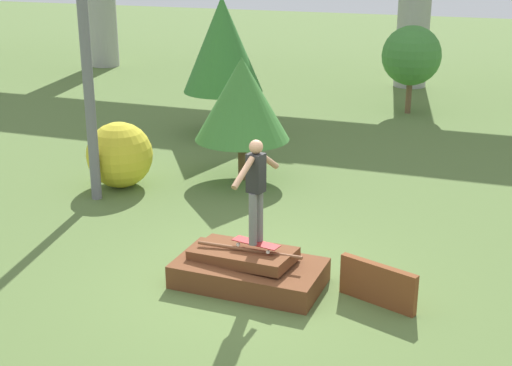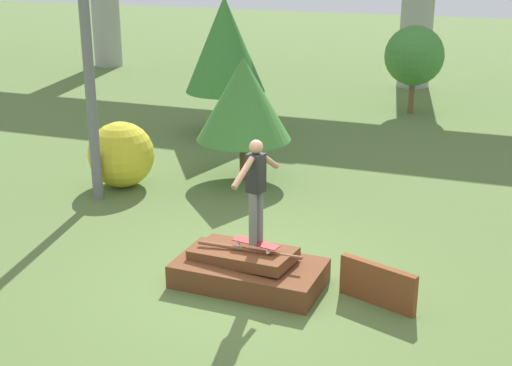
{
  "view_description": "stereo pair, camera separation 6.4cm",
  "coord_description": "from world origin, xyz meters",
  "px_view_note": "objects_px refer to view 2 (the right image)",
  "views": [
    {
      "loc": [
        3.35,
        -8.93,
        4.88
      ],
      "look_at": [
        0.09,
        0.05,
        1.58
      ],
      "focal_mm": 50.0,
      "sensor_mm": 36.0,
      "label": 1
    },
    {
      "loc": [
        3.41,
        -8.91,
        4.88
      ],
      "look_at": [
        0.09,
        0.05,
        1.58
      ],
      "focal_mm": 50.0,
      "sensor_mm": 36.0,
      "label": 2
    }
  ],
  "objects_px": {
    "tree_behind_left": "(225,45)",
    "tree_behind_right": "(244,99)",
    "skater": "(256,185)",
    "tree_mid_back": "(414,56)",
    "bush_yellow_flowering": "(121,155)",
    "skateboard": "(256,243)"
  },
  "relations": [
    {
      "from": "skater",
      "to": "tree_behind_right",
      "type": "height_order",
      "value": "tree_behind_right"
    },
    {
      "from": "skateboard",
      "to": "bush_yellow_flowering",
      "type": "relative_size",
      "value": 0.56
    },
    {
      "from": "tree_behind_left",
      "to": "tree_behind_right",
      "type": "xyz_separation_m",
      "value": [
        1.78,
        -3.28,
        -0.59
      ]
    },
    {
      "from": "tree_behind_left",
      "to": "tree_mid_back",
      "type": "bearing_deg",
      "value": 43.99
    },
    {
      "from": "skater",
      "to": "tree_mid_back",
      "type": "bearing_deg",
      "value": 87.73
    },
    {
      "from": "skater",
      "to": "bush_yellow_flowering",
      "type": "distance_m",
      "value": 5.28
    },
    {
      "from": "tree_mid_back",
      "to": "bush_yellow_flowering",
      "type": "height_order",
      "value": "tree_mid_back"
    },
    {
      "from": "tree_behind_left",
      "to": "bush_yellow_flowering",
      "type": "bearing_deg",
      "value": -95.13
    },
    {
      "from": "tree_behind_left",
      "to": "tree_behind_right",
      "type": "height_order",
      "value": "tree_behind_left"
    },
    {
      "from": "skater",
      "to": "tree_behind_left",
      "type": "height_order",
      "value": "tree_behind_left"
    },
    {
      "from": "tree_behind_right",
      "to": "bush_yellow_flowering",
      "type": "height_order",
      "value": "tree_behind_right"
    },
    {
      "from": "skater",
      "to": "tree_behind_left",
      "type": "xyz_separation_m",
      "value": [
        -3.71,
        7.75,
        0.76
      ]
    },
    {
      "from": "skater",
      "to": "tree_behind_right",
      "type": "xyz_separation_m",
      "value": [
        -1.93,
        4.47,
        0.18
      ]
    },
    {
      "from": "bush_yellow_flowering",
      "to": "tree_behind_left",
      "type": "bearing_deg",
      "value": 84.87
    },
    {
      "from": "skater",
      "to": "tree_behind_right",
      "type": "relative_size",
      "value": 0.6
    },
    {
      "from": "skateboard",
      "to": "bush_yellow_flowering",
      "type": "xyz_separation_m",
      "value": [
        -4.12,
        3.18,
        0.03
      ]
    },
    {
      "from": "tree_behind_left",
      "to": "tree_mid_back",
      "type": "height_order",
      "value": "tree_behind_left"
    },
    {
      "from": "skateboard",
      "to": "tree_mid_back",
      "type": "relative_size",
      "value": 0.3
    },
    {
      "from": "tree_behind_left",
      "to": "bush_yellow_flowering",
      "type": "height_order",
      "value": "tree_behind_left"
    },
    {
      "from": "skater",
      "to": "tree_mid_back",
      "type": "relative_size",
      "value": 0.61
    },
    {
      "from": "tree_behind_left",
      "to": "bush_yellow_flowering",
      "type": "distance_m",
      "value": 4.88
    },
    {
      "from": "tree_mid_back",
      "to": "bush_yellow_flowering",
      "type": "bearing_deg",
      "value": -118.07
    }
  ]
}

